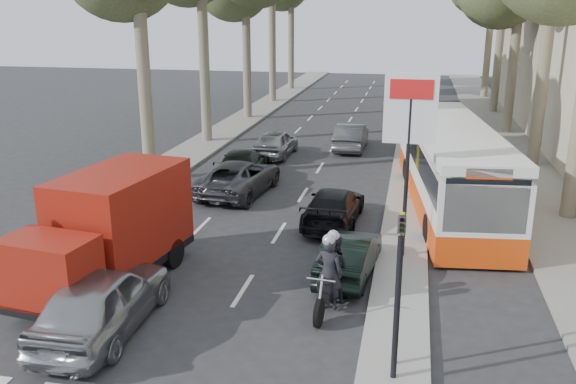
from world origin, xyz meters
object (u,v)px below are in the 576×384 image
at_px(silver_hatchback, 103,300).
at_px(red_truck, 110,228).
at_px(dark_hatchback, 349,255).
at_px(city_bus, 450,165).
at_px(motorcycle, 331,272).

xyz_separation_m(silver_hatchback, red_truck, (-0.99, 2.42, 0.83)).
height_order(silver_hatchback, dark_hatchback, silver_hatchback).
distance_m(red_truck, city_bus, 12.81).
bearing_deg(motorcycle, city_bus, 75.83).
distance_m(dark_hatchback, city_bus, 7.66).
bearing_deg(silver_hatchback, red_truck, -69.30).
relative_size(silver_hatchback, red_truck, 0.78).
height_order(dark_hatchback, red_truck, red_truck).
distance_m(silver_hatchback, motorcycle, 5.53).
xyz_separation_m(silver_hatchback, motorcycle, (5.03, 2.31, 0.14)).
distance_m(red_truck, motorcycle, 6.06).
relative_size(dark_hatchback, motorcycle, 1.54).
bearing_deg(city_bus, motorcycle, -116.63).
xyz_separation_m(dark_hatchback, city_bus, (3.00, 6.97, 1.06)).
height_order(dark_hatchback, city_bus, city_bus).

